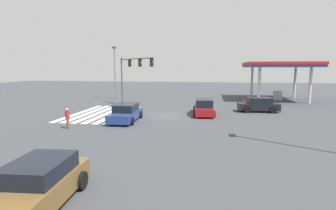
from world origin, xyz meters
name	(u,v)px	position (x,y,z in m)	size (l,w,h in m)	color
ground_plane	(168,115)	(0.00, 0.00, 0.00)	(119.22, 119.22, 0.00)	#3D3F44
crosswalk_markings	(102,113)	(0.00, -6.75, 0.00)	(9.93, 5.35, 0.01)	silver
traffic_signal_mast	(132,69)	(-5.12, -5.12, 4.39)	(5.39, 5.39, 5.84)	#47474C
car_0	(36,187)	(17.33, -1.58, 0.72)	(4.88, 2.43, 1.52)	brown
car_1	(126,113)	(3.23, -3.18, 0.70)	(4.81, 2.28, 1.48)	navy
car_2	(204,107)	(-0.92, 3.40, 0.73)	(4.85, 2.27, 1.58)	maroon
car_3	(259,105)	(-3.59, 9.02, 0.72)	(2.10, 4.21, 1.50)	black
gas_station_canopy	(279,66)	(-14.53, 13.48, 4.82)	(9.18, 9.18, 5.34)	#23519E
pedestrian	(67,117)	(6.70, -6.61, 0.87)	(0.41, 0.41, 1.58)	brown
street_light_pole_b	(115,68)	(-11.72, -9.70, 4.55)	(0.80, 0.36, 7.53)	slate
fire_hydrant	(244,103)	(-7.43, 7.99, 0.43)	(0.22, 0.22, 0.86)	red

